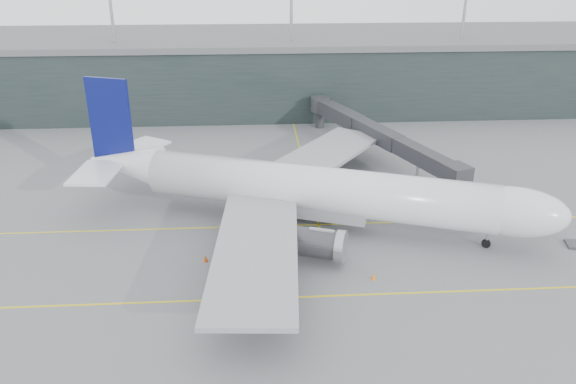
{
  "coord_description": "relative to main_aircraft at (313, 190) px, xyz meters",
  "views": [
    {
      "loc": [
        -2.95,
        -67.52,
        32.39
      ],
      "look_at": [
        1.07,
        -4.0,
        4.64
      ],
      "focal_mm": 35.0,
      "sensor_mm": 36.0,
      "label": 1
    }
  ],
  "objects": [
    {
      "name": "ground",
      "position": [
        -4.15,
        4.01,
        -4.81
      ],
      "size": [
        320.0,
        320.0,
        0.0
      ],
      "primitive_type": "plane",
      "color": "slate",
      "rests_on": "ground"
    },
    {
      "name": "taxiline_a",
      "position": [
        -4.15,
        0.01,
        -4.8
      ],
      "size": [
        160.0,
        0.25,
        0.02
      ],
      "primitive_type": "cube",
      "color": "yellow",
      "rests_on": "ground"
    },
    {
      "name": "taxiline_b",
      "position": [
        -4.15,
        -15.99,
        -4.8
      ],
      "size": [
        160.0,
        0.25,
        0.02
      ],
      "primitive_type": "cube",
      "color": "yellow",
      "rests_on": "ground"
    },
    {
      "name": "taxiline_lead_main",
      "position": [
        0.85,
        24.01,
        -4.8
      ],
      "size": [
        0.25,
        60.0,
        0.02
      ],
      "primitive_type": "cube",
      "color": "yellow",
      "rests_on": "ground"
    },
    {
      "name": "terminal",
      "position": [
        -4.16,
        62.0,
        2.81
      ],
      "size": [
        240.0,
        36.0,
        29.0
      ],
      "color": "#1D2827",
      "rests_on": "ground"
    },
    {
      "name": "main_aircraft",
      "position": [
        0.0,
        0.0,
        0.0
      ],
      "size": [
        59.22,
        54.64,
        17.15
      ],
      "rotation": [
        0.0,
        0.0,
        -0.35
      ],
      "color": "silver",
      "rests_on": "ground"
    },
    {
      "name": "jet_bridge",
      "position": [
        14.35,
        25.38,
        -0.31
      ],
      "size": [
        16.4,
        44.0,
        6.01
      ],
      "rotation": [
        0.0,
        0.0,
        0.36
      ],
      "color": "#2B2C31",
      "rests_on": "ground"
    },
    {
      "name": "gse_cart",
      "position": [
        27.61,
        -3.53,
        -3.92
      ],
      "size": [
        2.58,
        1.88,
        1.61
      ],
      "rotation": [
        0.0,
        0.0,
        0.17
      ],
      "color": "#A40B13",
      "rests_on": "ground"
    },
    {
      "name": "uld_a",
      "position": [
        -7.73,
        13.16,
        -3.9
      ],
      "size": [
        1.99,
        1.62,
        1.74
      ],
      "rotation": [
        0.0,
        0.0,
        -0.05
      ],
      "color": "#37373C",
      "rests_on": "ground"
    },
    {
      "name": "uld_b",
      "position": [
        -7.55,
        15.96,
        -3.9
      ],
      "size": [
        2.25,
        1.99,
        1.73
      ],
      "rotation": [
        0.0,
        0.0,
        0.28
      ],
      "color": "#37373C",
      "rests_on": "ground"
    },
    {
      "name": "uld_c",
      "position": [
        -3.58,
        14.57,
        -3.76
      ],
      "size": [
        2.57,
        2.25,
        2.0
      ],
      "rotation": [
        0.0,
        0.0,
        -0.25
      ],
      "color": "#37373C",
      "rests_on": "ground"
    },
    {
      "name": "cone_nose",
      "position": [
        30.01,
        -3.69,
        -4.44
      ],
      "size": [
        0.47,
        0.47,
        0.75
      ],
      "primitive_type": "cone",
      "color": "orange",
      "rests_on": "ground"
    },
    {
      "name": "cone_wing_stbd",
      "position": [
        5.18,
        -13.23,
        -4.41
      ],
      "size": [
        0.51,
        0.51,
        0.8
      ],
      "primitive_type": "cone",
      "color": "orange",
      "rests_on": "ground"
    },
    {
      "name": "cone_wing_port",
      "position": [
        2.61,
        14.32,
        -4.43
      ],
      "size": [
        0.48,
        0.48,
        0.76
      ],
      "primitive_type": "cone",
      "color": "#D13E0B",
      "rests_on": "ground"
    },
    {
      "name": "cone_tail",
      "position": [
        -12.89,
        -8.34,
        -4.41
      ],
      "size": [
        0.5,
        0.5,
        0.8
      ],
      "primitive_type": "cone",
      "color": "#C9430B",
      "rests_on": "ground"
    }
  ]
}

